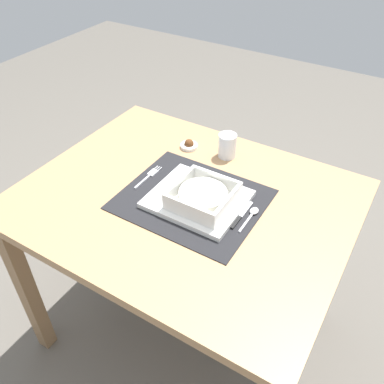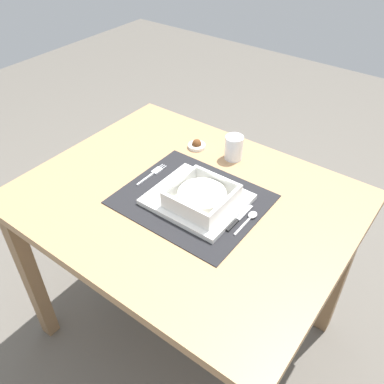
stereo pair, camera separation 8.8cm
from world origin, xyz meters
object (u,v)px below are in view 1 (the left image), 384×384
at_px(dining_table, 185,219).
at_px(spoon, 252,213).
at_px(porridge_bowl, 203,197).
at_px(butter_knife, 240,216).
at_px(fork, 150,175).
at_px(drinking_glass, 227,147).
at_px(condiment_saucer, 189,145).

xyz_separation_m(dining_table, spoon, (0.21, 0.03, 0.10)).
xyz_separation_m(porridge_bowl, butter_knife, (0.11, 0.02, -0.03)).
relative_size(dining_table, fork, 7.35).
xyz_separation_m(dining_table, butter_knife, (0.18, 0.00, 0.10)).
relative_size(porridge_bowl, drinking_glass, 2.02).
xyz_separation_m(butter_knife, drinking_glass, (-0.18, 0.26, 0.03)).
relative_size(dining_table, spoon, 8.73).
bearing_deg(condiment_saucer, porridge_bowl, -51.11).
bearing_deg(porridge_bowl, drinking_glass, 103.24).
height_order(porridge_bowl, butter_knife, porridge_bowl).
height_order(porridge_bowl, drinking_glass, drinking_glass).
distance_m(fork, butter_knife, 0.34).
relative_size(fork, spoon, 1.19).
xyz_separation_m(porridge_bowl, spoon, (0.14, 0.04, -0.03)).
xyz_separation_m(fork, spoon, (0.36, 0.00, 0.00)).
bearing_deg(porridge_bowl, condiment_saucer, 128.89).
distance_m(dining_table, spoon, 0.24).
bearing_deg(butter_knife, spoon, 50.79).
relative_size(spoon, condiment_saucer, 1.82).
bearing_deg(porridge_bowl, fork, 169.88).
xyz_separation_m(spoon, butter_knife, (-0.03, -0.03, -0.00)).
xyz_separation_m(spoon, condiment_saucer, (-0.34, 0.21, 0.00)).
distance_m(butter_knife, drinking_glass, 0.32).
height_order(dining_table, drinking_glass, drinking_glass).
bearing_deg(dining_table, fork, 169.95).
bearing_deg(porridge_bowl, butter_knife, 7.74).
height_order(spoon, butter_knife, spoon).
height_order(spoon, condiment_saucer, condiment_saucer).
bearing_deg(butter_knife, drinking_glass, 128.11).
distance_m(dining_table, drinking_glass, 0.29).
bearing_deg(porridge_bowl, spoon, 17.20).
bearing_deg(condiment_saucer, drinking_glass, 9.11).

